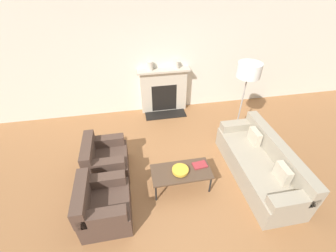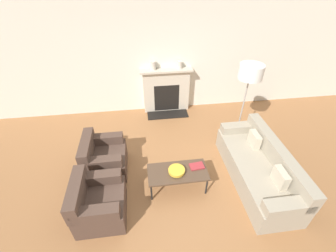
# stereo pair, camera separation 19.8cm
# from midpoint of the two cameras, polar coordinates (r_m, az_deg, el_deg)

# --- Properties ---
(ground_plane) EXTENTS (18.00, 18.00, 0.00)m
(ground_plane) POSITION_cam_midpoint_polar(r_m,az_deg,el_deg) (4.24, 2.36, -16.46)
(ground_plane) COLOR #99663D
(wall_back) EXTENTS (18.00, 0.06, 2.90)m
(wall_back) POSITION_cam_midpoint_polar(r_m,az_deg,el_deg) (5.76, -3.81, 17.08)
(wall_back) COLOR silver
(wall_back) RESTS_ON ground_plane
(fireplace) EXTENTS (1.32, 0.59, 1.18)m
(fireplace) POSITION_cam_midpoint_polar(r_m,az_deg,el_deg) (6.00, -2.06, 8.86)
(fireplace) COLOR beige
(fireplace) RESTS_ON ground_plane
(couch) EXTENTS (0.82, 2.11, 0.78)m
(couch) POSITION_cam_midpoint_polar(r_m,az_deg,el_deg) (4.56, 21.17, -9.07)
(couch) COLOR #9E937F
(couch) RESTS_ON ground_plane
(armchair_near) EXTENTS (0.77, 0.83, 0.76)m
(armchair_near) POSITION_cam_midpoint_polar(r_m,az_deg,el_deg) (3.89, -17.70, -18.73)
(armchair_near) COLOR #4C382D
(armchair_near) RESTS_ON ground_plane
(armchair_far) EXTENTS (0.77, 0.83, 0.76)m
(armchair_far) POSITION_cam_midpoint_polar(r_m,az_deg,el_deg) (4.52, -16.87, -8.40)
(armchair_far) COLOR #4C382D
(armchair_far) RESTS_ON ground_plane
(coffee_table) EXTENTS (1.05, 0.51, 0.41)m
(coffee_table) POSITION_cam_midpoint_polar(r_m,az_deg,el_deg) (4.04, 1.94, -11.72)
(coffee_table) COLOR #4C3828
(coffee_table) RESTS_ON ground_plane
(bowl) EXTENTS (0.29, 0.29, 0.07)m
(bowl) POSITION_cam_midpoint_polar(r_m,az_deg,el_deg) (3.97, 1.69, -11.18)
(bowl) COLOR gold
(bowl) RESTS_ON coffee_table
(book) EXTENTS (0.27, 0.19, 0.02)m
(book) POSITION_cam_midpoint_polar(r_m,az_deg,el_deg) (4.12, 6.71, -9.82)
(book) COLOR #9E2D33
(book) RESTS_ON coffee_table
(floor_lamp) EXTENTS (0.48, 0.48, 1.77)m
(floor_lamp) POSITION_cam_midpoint_polar(r_m,az_deg,el_deg) (4.84, 18.61, 12.51)
(floor_lamp) COLOR gray
(floor_lamp) RESTS_ON ground_plane
(mantel_vase_left) EXTENTS (0.14, 0.14, 0.21)m
(mantel_vase_left) POSITION_cam_midpoint_polar(r_m,az_deg,el_deg) (5.68, -5.57, 14.95)
(mantel_vase_left) COLOR beige
(mantel_vase_left) RESTS_ON fireplace
(mantel_vase_center_left) EXTENTS (0.13, 0.13, 0.18)m
(mantel_vase_center_left) POSITION_cam_midpoint_polar(r_m,az_deg,el_deg) (5.77, 1.23, 15.33)
(mantel_vase_center_left) COLOR beige
(mantel_vase_center_left) RESTS_ON fireplace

